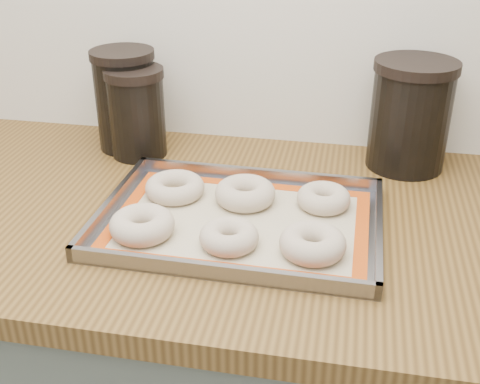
% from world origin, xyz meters
% --- Properties ---
extents(countertop, '(3.06, 0.68, 0.04)m').
position_xyz_m(countertop, '(0.00, 1.68, 0.88)').
color(countertop, brown).
rests_on(countertop, cabinet).
extents(baking_tray, '(0.46, 0.34, 0.03)m').
position_xyz_m(baking_tray, '(0.01, 1.63, 0.91)').
color(baking_tray, gray).
rests_on(baking_tray, countertop).
extents(baking_mat, '(0.42, 0.29, 0.00)m').
position_xyz_m(baking_mat, '(0.01, 1.63, 0.90)').
color(baking_mat, '#C6B793').
rests_on(baking_mat, baking_tray).
extents(bagel_front_left, '(0.12, 0.12, 0.04)m').
position_xyz_m(bagel_front_left, '(-0.13, 1.56, 0.92)').
color(bagel_front_left, beige).
rests_on(bagel_front_left, baking_mat).
extents(bagel_front_mid, '(0.11, 0.11, 0.03)m').
position_xyz_m(bagel_front_mid, '(0.01, 1.55, 0.92)').
color(bagel_front_mid, beige).
rests_on(bagel_front_mid, baking_mat).
extents(bagel_front_right, '(0.11, 0.11, 0.04)m').
position_xyz_m(bagel_front_right, '(0.14, 1.56, 0.92)').
color(bagel_front_right, beige).
rests_on(bagel_front_right, baking_mat).
extents(bagel_back_left, '(0.12, 0.12, 0.03)m').
position_xyz_m(bagel_back_left, '(-0.12, 1.70, 0.92)').
color(bagel_back_left, beige).
rests_on(bagel_back_left, baking_mat).
extents(bagel_back_mid, '(0.13, 0.13, 0.04)m').
position_xyz_m(bagel_back_mid, '(0.01, 1.70, 0.92)').
color(bagel_back_mid, beige).
rests_on(bagel_back_mid, baking_mat).
extents(bagel_back_right, '(0.12, 0.12, 0.03)m').
position_xyz_m(bagel_back_right, '(0.14, 1.71, 0.92)').
color(bagel_back_right, beige).
rests_on(bagel_back_right, baking_mat).
extents(canister_left, '(0.13, 0.13, 0.21)m').
position_xyz_m(canister_left, '(-0.28, 1.90, 1.00)').
color(canister_left, black).
rests_on(canister_left, countertop).
extents(canister_mid, '(0.12, 0.12, 0.18)m').
position_xyz_m(canister_mid, '(-0.25, 1.87, 0.99)').
color(canister_mid, black).
rests_on(canister_mid, countertop).
extents(canister_right, '(0.16, 0.16, 0.21)m').
position_xyz_m(canister_right, '(0.29, 1.92, 1.01)').
color(canister_right, black).
rests_on(canister_right, countertop).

